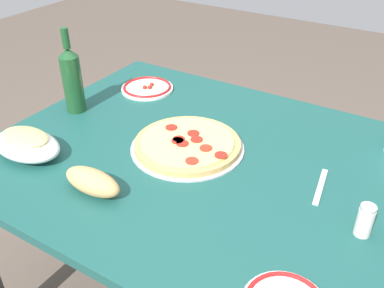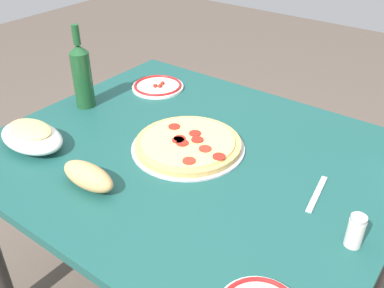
{
  "view_description": "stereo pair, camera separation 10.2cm",
  "coord_description": "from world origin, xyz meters",
  "px_view_note": "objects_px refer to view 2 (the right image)",
  "views": [
    {
      "loc": [
        0.59,
        -0.96,
        1.49
      ],
      "look_at": [
        0.0,
        0.0,
        0.77
      ],
      "focal_mm": 40.3,
      "sensor_mm": 36.0,
      "label": 1
    },
    {
      "loc": [
        0.68,
        -0.91,
        1.49
      ],
      "look_at": [
        0.0,
        0.0,
        0.77
      ],
      "focal_mm": 40.3,
      "sensor_mm": 36.0,
      "label": 2
    }
  ],
  "objects_px": {
    "side_plate_far": "(158,86)",
    "wine_bottle": "(82,75)",
    "pepperoni_pizza": "(188,144)",
    "bread_loaf": "(88,176)",
    "baked_pasta_dish": "(31,136)",
    "spice_shaker": "(355,231)",
    "dining_table": "(192,180)"
  },
  "relations": [
    {
      "from": "side_plate_far",
      "to": "wine_bottle",
      "type": "bearing_deg",
      "value": -113.04
    },
    {
      "from": "pepperoni_pizza",
      "to": "wine_bottle",
      "type": "bearing_deg",
      "value": 179.34
    },
    {
      "from": "bread_loaf",
      "to": "baked_pasta_dish",
      "type": "bearing_deg",
      "value": 173.82
    },
    {
      "from": "baked_pasta_dish",
      "to": "wine_bottle",
      "type": "bearing_deg",
      "value": 105.78
    },
    {
      "from": "pepperoni_pizza",
      "to": "wine_bottle",
      "type": "relative_size",
      "value": 1.18
    },
    {
      "from": "side_plate_far",
      "to": "spice_shaker",
      "type": "bearing_deg",
      "value": -22.35
    },
    {
      "from": "baked_pasta_dish",
      "to": "spice_shaker",
      "type": "height_order",
      "value": "spice_shaker"
    },
    {
      "from": "baked_pasta_dish",
      "to": "side_plate_far",
      "type": "bearing_deg",
      "value": 86.56
    },
    {
      "from": "pepperoni_pizza",
      "to": "baked_pasta_dish",
      "type": "height_order",
      "value": "baked_pasta_dish"
    },
    {
      "from": "dining_table",
      "to": "wine_bottle",
      "type": "relative_size",
      "value": 4.03
    },
    {
      "from": "baked_pasta_dish",
      "to": "side_plate_far",
      "type": "height_order",
      "value": "baked_pasta_dish"
    },
    {
      "from": "pepperoni_pizza",
      "to": "baked_pasta_dish",
      "type": "distance_m",
      "value": 0.5
    },
    {
      "from": "wine_bottle",
      "to": "bread_loaf",
      "type": "bearing_deg",
      "value": -40.54
    },
    {
      "from": "baked_pasta_dish",
      "to": "spice_shaker",
      "type": "distance_m",
      "value": 0.99
    },
    {
      "from": "side_plate_far",
      "to": "bread_loaf",
      "type": "bearing_deg",
      "value": -66.31
    },
    {
      "from": "side_plate_far",
      "to": "spice_shaker",
      "type": "height_order",
      "value": "spice_shaker"
    },
    {
      "from": "dining_table",
      "to": "bread_loaf",
      "type": "distance_m",
      "value": 0.37
    },
    {
      "from": "wine_bottle",
      "to": "bread_loaf",
      "type": "distance_m",
      "value": 0.51
    },
    {
      "from": "dining_table",
      "to": "wine_bottle",
      "type": "bearing_deg",
      "value": 178.12
    },
    {
      "from": "dining_table",
      "to": "side_plate_far",
      "type": "xyz_separation_m",
      "value": [
        -0.39,
        0.29,
        0.12
      ]
    },
    {
      "from": "pepperoni_pizza",
      "to": "wine_bottle",
      "type": "xyz_separation_m",
      "value": [
        -0.49,
        0.01,
        0.11
      ]
    },
    {
      "from": "wine_bottle",
      "to": "baked_pasta_dish",
      "type": "bearing_deg",
      "value": -74.22
    },
    {
      "from": "wine_bottle",
      "to": "spice_shaker",
      "type": "xyz_separation_m",
      "value": [
        1.05,
        -0.11,
        -0.08
      ]
    },
    {
      "from": "baked_pasta_dish",
      "to": "bread_loaf",
      "type": "bearing_deg",
      "value": -6.18
    },
    {
      "from": "pepperoni_pizza",
      "to": "spice_shaker",
      "type": "relative_size",
      "value": 4.16
    },
    {
      "from": "dining_table",
      "to": "spice_shaker",
      "type": "bearing_deg",
      "value": -9.5
    },
    {
      "from": "pepperoni_pizza",
      "to": "bread_loaf",
      "type": "xyz_separation_m",
      "value": [
        -0.1,
        -0.32,
        0.02
      ]
    },
    {
      "from": "pepperoni_pizza",
      "to": "side_plate_far",
      "type": "bearing_deg",
      "value": 142.56
    },
    {
      "from": "pepperoni_pizza",
      "to": "bread_loaf",
      "type": "bearing_deg",
      "value": -107.85
    },
    {
      "from": "bread_loaf",
      "to": "pepperoni_pizza",
      "type": "bearing_deg",
      "value": 72.15
    },
    {
      "from": "dining_table",
      "to": "bread_loaf",
      "type": "relative_size",
      "value": 6.85
    },
    {
      "from": "baked_pasta_dish",
      "to": "side_plate_far",
      "type": "relative_size",
      "value": 1.15
    }
  ]
}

